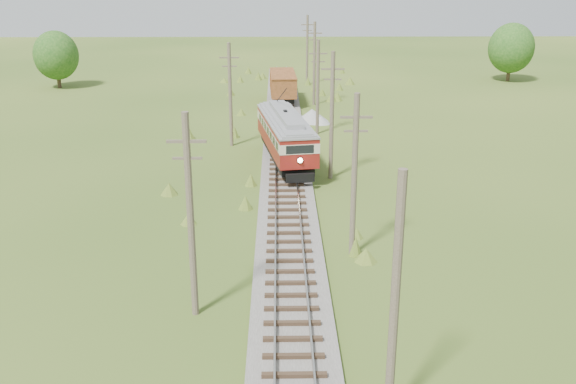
{
  "coord_description": "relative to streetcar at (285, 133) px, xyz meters",
  "views": [
    {
      "loc": [
        -0.54,
        -12.79,
        14.36
      ],
      "look_at": [
        0.0,
        21.69,
        2.23
      ],
      "focal_mm": 40.0,
      "sensor_mm": 36.0,
      "label": 1
    }
  ],
  "objects": [
    {
      "name": "utility_pole_r_3",
      "position": [
        3.2,
        -3.24,
        2.07
      ],
      "size": [
        1.6,
        0.3,
        9.0
      ],
      "color": "brown",
      "rests_on": "ground"
    },
    {
      "name": "railbed_main",
      "position": [
        -0.0,
        -0.24,
        -2.37
      ],
      "size": [
        3.6,
        96.0,
        0.57
      ],
      "color": "#605B54",
      "rests_on": "ground"
    },
    {
      "name": "tree_mid_b",
      "position": [
        30.0,
        37.76,
        1.77
      ],
      "size": [
        5.88,
        5.88,
        7.57
      ],
      "color": "#38281C",
      "rests_on": "ground"
    },
    {
      "name": "streetcar",
      "position": [
        0.0,
        0.0,
        0.0
      ],
      "size": [
        4.57,
        12.07,
        5.46
      ],
      "rotation": [
        0.0,
        0.0,
        0.16
      ],
      "color": "black",
      "rests_on": "ground"
    },
    {
      "name": "tree_mid_a",
      "position": [
        -28.0,
        33.76,
        1.46
      ],
      "size": [
        5.46,
        5.46,
        7.03
      ],
      "color": "#38281C",
      "rests_on": "ground"
    },
    {
      "name": "gravel_pile",
      "position": [
        2.92,
        14.56,
        -1.98
      ],
      "size": [
        3.39,
        3.59,
        1.23
      ],
      "color": "gray",
      "rests_on": "ground"
    },
    {
      "name": "utility_pole_r_4",
      "position": [
        3.0,
        9.76,
        1.76
      ],
      "size": [
        1.6,
        0.3,
        8.4
      ],
      "color": "brown",
      "rests_on": "ground"
    },
    {
      "name": "utility_pole_r_5",
      "position": [
        3.4,
        22.76,
        2.02
      ],
      "size": [
        1.6,
        0.3,
        8.9
      ],
      "color": "brown",
      "rests_on": "ground"
    },
    {
      "name": "utility_pole_r_2",
      "position": [
        3.3,
        -16.24,
        1.87
      ],
      "size": [
        1.6,
        0.3,
        8.6
      ],
      "color": "brown",
      "rests_on": "ground"
    },
    {
      "name": "utility_pole_r_1",
      "position": [
        3.1,
        -29.24,
        1.84
      ],
      "size": [
        0.3,
        0.3,
        8.8
      ],
      "color": "brown",
      "rests_on": "ground"
    },
    {
      "name": "utility_pole_r_6",
      "position": [
        3.2,
        35.76,
        1.92
      ],
      "size": [
        1.6,
        0.3,
        8.7
      ],
      "color": "brown",
      "rests_on": "ground"
    },
    {
      "name": "utility_pole_l_a",
      "position": [
        -4.2,
        -22.24,
        2.07
      ],
      "size": [
        1.6,
        0.3,
        9.0
      ],
      "color": "brown",
      "rests_on": "ground"
    },
    {
      "name": "utility_pole_l_b",
      "position": [
        -4.5,
        5.76,
        1.87
      ],
      "size": [
        1.6,
        0.3,
        8.6
      ],
      "color": "brown",
      "rests_on": "ground"
    },
    {
      "name": "gondola",
      "position": [
        -0.0,
        23.88,
        -0.5
      ],
      "size": [
        2.98,
        8.43,
        2.77
      ],
      "rotation": [
        0.0,
        0.0,
        0.03
      ],
      "color": "black",
      "rests_on": "ground"
    }
  ]
}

